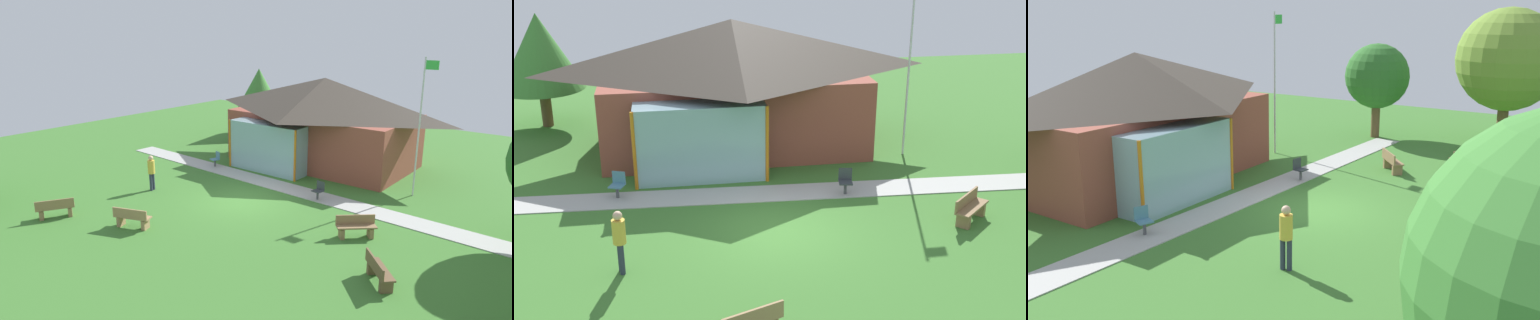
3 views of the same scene
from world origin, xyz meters
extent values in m
plane|color=#3D752D|center=(0.00, 0.00, 0.00)|extent=(44.00, 44.00, 0.00)
cube|color=brown|center=(-0.46, 7.70, 1.49)|extent=(9.82, 5.55, 2.98)
pyramid|color=#4C4238|center=(-0.46, 7.70, 3.96)|extent=(10.82, 6.55, 1.94)
cube|color=#8CB2BF|center=(-1.94, 4.33, 1.34)|extent=(4.42, 1.20, 2.69)
cylinder|color=orange|center=(-4.15, 3.73, 1.34)|extent=(0.12, 0.12, 2.69)
cylinder|color=orange|center=(0.27, 3.73, 1.34)|extent=(0.12, 0.12, 2.69)
cube|color=#ADADA8|center=(0.00, 2.64, 0.01)|extent=(22.38, 2.24, 0.03)
cylinder|color=silver|center=(5.79, 5.53, 3.21)|extent=(0.08, 0.08, 6.42)
cube|color=green|center=(6.09, 5.53, 6.07)|extent=(0.60, 0.02, 0.40)
cube|color=brown|center=(7.89, -2.80, 0.45)|extent=(1.36, 1.38, 0.06)
cube|color=brown|center=(7.50, -2.41, 0.20)|extent=(0.40, 0.39, 0.39)
cube|color=brown|center=(8.27, -3.19, 0.20)|extent=(0.40, 0.39, 0.39)
cube|color=brown|center=(7.75, -2.93, 0.66)|extent=(1.09, 1.11, 0.36)
cube|color=olive|center=(5.82, -0.32, 0.45)|extent=(1.41, 1.33, 0.06)
cube|color=olive|center=(6.23, 0.04, 0.20)|extent=(0.39, 0.40, 0.39)
cube|color=olive|center=(5.41, -0.69, 0.20)|extent=(0.39, 0.40, 0.39)
cube|color=olive|center=(5.69, -0.18, 0.66)|extent=(1.16, 1.05, 0.36)
cube|color=#9E7A51|center=(-1.51, -5.00, 0.45)|extent=(1.56, 0.95, 0.06)
cube|color=#9E7A51|center=(-2.02, -5.19, 0.20)|extent=(0.29, 0.43, 0.39)
cube|color=#9E7A51|center=(-1.00, -4.80, 0.20)|extent=(0.29, 0.43, 0.39)
cube|color=#9E7A51|center=(-1.44, -5.17, 0.66)|extent=(1.42, 0.59, 0.36)
cube|color=olive|center=(-4.83, -6.40, 0.45)|extent=(1.12, 1.52, 0.06)
cube|color=olive|center=(-5.11, -6.88, 0.20)|extent=(0.43, 0.34, 0.39)
cube|color=olive|center=(-4.56, -5.93, 0.20)|extent=(0.43, 0.34, 0.39)
cube|color=olive|center=(-4.67, -6.50, 0.66)|extent=(0.79, 1.33, 0.36)
cube|color=#33383D|center=(2.61, 2.17, 0.44)|extent=(0.51, 0.51, 0.04)
cube|color=#33383D|center=(2.64, 2.36, 0.66)|extent=(0.44, 0.11, 0.40)
cylinder|color=#4C4C51|center=(2.61, 2.17, 0.21)|extent=(0.10, 0.10, 0.42)
cylinder|color=#4C4C51|center=(2.61, 2.17, 0.01)|extent=(0.36, 0.36, 0.02)
cube|color=teal|center=(-4.74, 3.07, 0.44)|extent=(0.57, 0.57, 0.04)
cube|color=teal|center=(-4.67, 3.26, 0.66)|extent=(0.43, 0.19, 0.40)
cylinder|color=#4C4C51|center=(-4.74, 3.07, 0.21)|extent=(0.10, 0.10, 0.42)
cylinder|color=#4C4C51|center=(-4.74, 3.07, 0.01)|extent=(0.36, 0.36, 0.02)
cylinder|color=#2D3347|center=(-4.41, -1.60, 0.42)|extent=(0.14, 0.14, 0.85)
cylinder|color=#2D3347|center=(-4.37, -1.78, 0.42)|extent=(0.14, 0.14, 0.85)
cylinder|color=gold|center=(-4.39, -1.69, 1.18)|extent=(0.34, 0.34, 0.65)
sphere|color=#D8AD8C|center=(-4.39, -1.69, 1.62)|extent=(0.24, 0.24, 0.24)
cylinder|color=brown|center=(-8.08, 11.32, 0.82)|extent=(0.46, 0.46, 1.65)
cone|color=#3D7F33|center=(-8.08, 11.32, 3.22)|extent=(3.50, 3.50, 3.15)
camera|label=1|loc=(12.92, -15.18, 7.64)|focal=32.54mm
camera|label=2|loc=(-3.02, -17.14, 8.90)|focal=46.69mm
camera|label=3|loc=(-15.80, -9.08, 6.49)|focal=40.33mm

